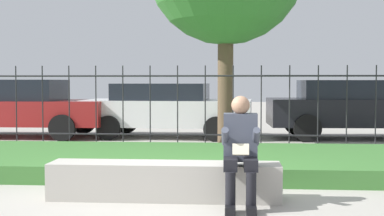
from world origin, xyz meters
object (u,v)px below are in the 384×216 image
Objects in this scene: stone_bench at (165,183)px; person_seated_reader at (241,147)px; car_parked_right at (353,107)px; car_parked_left at (17,107)px; car_parked_center at (166,108)px.

stone_bench is 1.05m from person_seated_reader.
stone_bench is 0.65× the size of car_parked_right.
person_seated_reader is at bearing -52.30° from car_parked_left.
car_parked_right is 8.36m from car_parked_left.
car_parked_left reaches higher than car_parked_center.
person_seated_reader is (0.89, -0.28, 0.48)m from stone_bench.
car_parked_center is at bearing 103.48° from person_seated_reader.
car_parked_center is 1.00× the size of car_parked_right.
car_parked_right reaches higher than car_parked_center.
car_parked_right is at bearing 2.99° from car_parked_center.
car_parked_right is 0.94× the size of car_parked_left.
person_seated_reader is at bearing -113.39° from car_parked_right.
car_parked_center is at bearing 3.05° from car_parked_left.
person_seated_reader is at bearing -17.56° from stone_bench.
stone_bench is 7.10m from car_parked_center.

